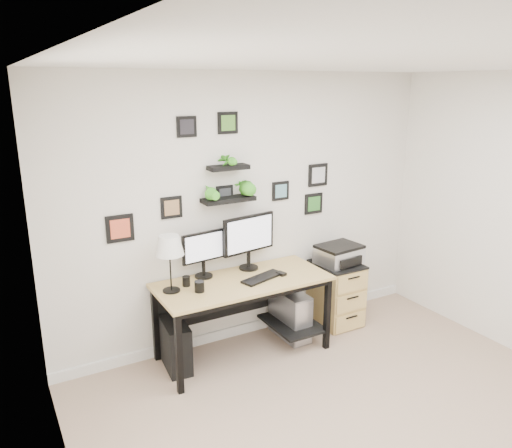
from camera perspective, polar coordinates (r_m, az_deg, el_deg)
room at (r=5.29m, az=-0.34°, el=-11.59°), size 4.00×4.00×4.00m
desk at (r=4.68m, az=-1.32°, el=-7.61°), size 1.60×0.70×0.75m
monitor_left at (r=4.59m, az=-6.03°, el=-3.09°), size 0.43×0.19×0.44m
monitor_right at (r=4.75m, az=-0.82°, el=-1.56°), size 0.57×0.21×0.53m
keyboard at (r=4.61m, az=0.75°, el=-6.14°), size 0.46×0.26×0.02m
mouse at (r=4.70m, az=2.89°, el=-5.69°), size 0.08×0.10×0.03m
table_lamp at (r=4.27m, az=-9.88°, el=-2.59°), size 0.25×0.25×0.50m
mug at (r=4.35m, az=-6.48°, el=-7.11°), size 0.09×0.09×0.10m
pen_cup at (r=4.49m, az=-7.97°, el=-6.49°), size 0.07×0.07×0.09m
pc_tower_black at (r=4.66m, az=-9.19°, el=-13.50°), size 0.24×0.46×0.44m
pc_tower_grey at (r=5.11m, az=3.93°, el=-10.27°), size 0.22×0.49×0.48m
file_cabinet at (r=5.42m, az=9.16°, el=-7.80°), size 0.43×0.53×0.67m
printer at (r=5.26m, az=9.48°, el=-3.44°), size 0.47×0.39×0.20m
wall_decor at (r=4.61m, az=-2.87°, el=4.99°), size 2.30×0.18×1.07m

